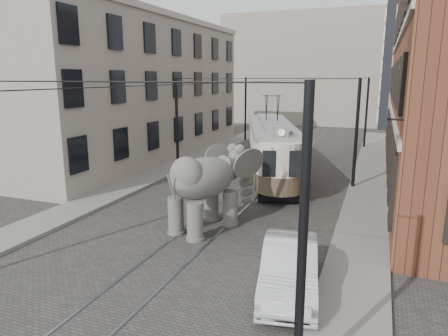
% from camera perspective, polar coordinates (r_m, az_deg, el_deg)
% --- Properties ---
extents(ground, '(120.00, 120.00, 0.00)m').
position_cam_1_polar(ground, '(19.10, 0.39, -5.88)').
color(ground, '#423F3C').
extents(tram_rails, '(1.54, 80.00, 0.02)m').
position_cam_1_polar(tram_rails, '(19.10, 0.39, -5.84)').
color(tram_rails, slate).
rests_on(tram_rails, ground).
extents(sidewalk_right, '(2.00, 60.00, 0.15)m').
position_cam_1_polar(sidewalk_right, '(18.00, 18.75, -7.50)').
color(sidewalk_right, slate).
rests_on(sidewalk_right, ground).
extents(sidewalk_left, '(2.00, 60.00, 0.15)m').
position_cam_1_polar(sidewalk_left, '(22.10, -15.63, -3.58)').
color(sidewalk_left, slate).
rests_on(sidewalk_left, ground).
extents(stucco_building, '(7.00, 24.00, 10.00)m').
position_cam_1_polar(stucco_building, '(32.08, -12.05, 10.44)').
color(stucco_building, gray).
rests_on(stucco_building, ground).
extents(distant_block, '(28.00, 10.00, 14.00)m').
position_cam_1_polar(distant_block, '(57.33, 14.93, 13.12)').
color(distant_block, gray).
rests_on(distant_block, ground).
extents(catenary, '(11.00, 30.20, 6.00)m').
position_cam_1_polar(catenary, '(23.13, 4.29, 4.97)').
color(catenary, black).
rests_on(catenary, ground).
extents(tram, '(6.48, 12.68, 4.97)m').
position_cam_1_polar(tram, '(25.66, 6.60, 4.51)').
color(tram, beige).
rests_on(tram, ground).
extents(elephant, '(4.58, 6.04, 3.28)m').
position_cam_1_polar(elephant, '(16.33, -2.87, -3.08)').
color(elephant, '#5C5A55').
rests_on(elephant, ground).
extents(parked_car, '(2.28, 4.58, 1.44)m').
position_cam_1_polar(parked_car, '(12.20, 9.08, -13.48)').
color(parked_car, silver).
rests_on(parked_car, ground).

